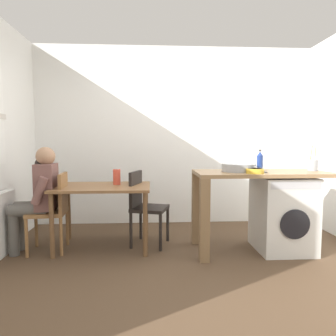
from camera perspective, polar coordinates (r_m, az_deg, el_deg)
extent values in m
plane|color=#4C3826|center=(3.16, 3.87, -18.39)|extent=(5.46, 5.46, 0.00)
cube|color=white|center=(4.65, 1.26, 6.11)|extent=(4.60, 0.10, 2.70)
cube|color=brown|center=(3.60, -12.32, -3.58)|extent=(1.10, 0.76, 0.03)
cylinder|color=brown|center=(3.48, -21.39, -10.32)|extent=(0.05, 0.05, 0.71)
cylinder|color=brown|center=(3.31, -4.39, -10.77)|extent=(0.05, 0.05, 0.71)
cylinder|color=brown|center=(4.09, -18.50, -7.99)|extent=(0.05, 0.05, 0.71)
cylinder|color=brown|center=(3.95, -4.21, -8.21)|extent=(0.05, 0.05, 0.71)
cube|color=olive|center=(3.70, -22.10, -7.91)|extent=(0.43, 0.43, 0.04)
cube|color=olive|center=(3.62, -19.44, -4.49)|extent=(0.07, 0.38, 0.45)
cylinder|color=olive|center=(3.64, -25.49, -11.91)|extent=(0.04, 0.04, 0.45)
cylinder|color=olive|center=(3.97, -23.94, -10.47)|extent=(0.04, 0.04, 0.45)
cylinder|color=olive|center=(3.55, -19.81, -12.14)|extent=(0.04, 0.04, 0.45)
cylinder|color=olive|center=(3.89, -18.74, -10.62)|extent=(0.04, 0.04, 0.45)
cube|color=black|center=(3.66, -3.50, -7.74)|extent=(0.50, 0.50, 0.04)
cube|color=black|center=(3.67, -6.21, -4.13)|extent=(0.14, 0.37, 0.45)
cylinder|color=black|center=(3.83, -0.06, -10.60)|extent=(0.04, 0.04, 0.45)
cylinder|color=black|center=(3.50, -1.46, -12.12)|extent=(0.04, 0.04, 0.45)
cylinder|color=black|center=(3.93, -5.26, -10.24)|extent=(0.04, 0.04, 0.45)
cylinder|color=black|center=(3.60, -7.13, -11.65)|extent=(0.04, 0.04, 0.45)
cylinder|color=#595651|center=(3.77, -27.45, -11.41)|extent=(0.11, 0.11, 0.45)
cylinder|color=#595651|center=(3.93, -26.58, -10.71)|extent=(0.11, 0.11, 0.45)
cylinder|color=#595651|center=(3.66, -25.23, -7.38)|extent=(0.41, 0.17, 0.14)
cylinder|color=#595651|center=(3.83, -24.44, -6.83)|extent=(0.41, 0.17, 0.14)
cube|color=brown|center=(3.65, -22.25, -3.31)|extent=(0.23, 0.36, 0.52)
cylinder|color=brown|center=(3.46, -23.40, -4.02)|extent=(0.19, 0.11, 0.31)
cylinder|color=brown|center=(3.86, -21.78, -3.09)|extent=(0.19, 0.11, 0.31)
sphere|color=#A57A5B|center=(3.62, -22.42, 2.10)|extent=(0.21, 0.21, 0.21)
sphere|color=black|center=(3.64, -23.29, 0.78)|extent=(0.12, 0.12, 0.12)
cube|color=olive|center=(3.55, 17.44, -0.96)|extent=(1.50, 0.68, 0.04)
cube|color=brown|center=(3.16, 7.01, -9.93)|extent=(0.10, 0.10, 0.88)
cube|color=brown|center=(3.72, 5.41, -7.69)|extent=(0.10, 0.10, 0.88)
cube|color=silver|center=(3.72, 21.08, -8.14)|extent=(0.60, 0.60, 0.86)
cylinder|color=black|center=(3.46, 23.16, -9.89)|extent=(0.32, 0.02, 0.32)
cube|color=#B2B2B7|center=(3.39, 23.34, -3.09)|extent=(0.54, 0.01, 0.08)
cylinder|color=#9EA0A5|center=(3.46, 13.39, 0.06)|extent=(0.38, 0.38, 0.09)
cylinder|color=#B2B2B7|center=(3.62, 12.61, 1.79)|extent=(0.02, 0.02, 0.28)
cylinder|color=navy|center=(3.61, 17.18, 0.88)|extent=(0.07, 0.07, 0.18)
cone|color=navy|center=(3.61, 17.23, 2.69)|extent=(0.06, 0.06, 0.05)
cylinder|color=#262626|center=(3.61, 17.24, 3.24)|extent=(0.03, 0.03, 0.02)
cylinder|color=gold|center=(3.31, 16.32, -0.54)|extent=(0.19, 0.19, 0.05)
cylinder|color=olive|center=(3.30, 16.33, -0.31)|extent=(0.15, 0.15, 0.03)
cylinder|color=gray|center=(3.85, 26.00, 0.48)|extent=(0.11, 0.11, 0.13)
cylinder|color=#99724C|center=(3.85, 25.77, 2.64)|extent=(0.01, 0.04, 0.18)
cylinder|color=#99724C|center=(3.84, 26.43, 2.62)|extent=(0.01, 0.05, 0.18)
cylinder|color=#D84C38|center=(3.67, -9.79, -1.69)|extent=(0.09, 0.09, 0.19)
cube|color=#B2B2B7|center=(3.43, 17.26, -0.74)|extent=(0.15, 0.06, 0.01)
cube|color=#262628|center=(3.43, 17.26, -0.74)|extent=(0.15, 0.06, 0.01)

